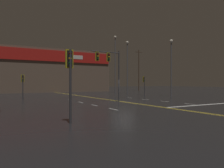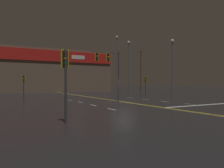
{
  "view_description": "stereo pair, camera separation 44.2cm",
  "coord_description": "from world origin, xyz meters",
  "px_view_note": "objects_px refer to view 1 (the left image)",
  "views": [
    {
      "loc": [
        -13.19,
        -20.64,
        2.1
      ],
      "look_at": [
        0.0,
        2.67,
        2.0
      ],
      "focal_mm": 35.0,
      "sensor_mm": 36.0,
      "label": 1
    },
    {
      "loc": [
        -12.8,
        -20.85,
        2.1
      ],
      "look_at": [
        0.0,
        2.67,
        2.0
      ],
      "focal_mm": 35.0,
      "sensor_mm": 36.0,
      "label": 2
    }
  ],
  "objects_px": {
    "traffic_signal_median": "(108,63)",
    "streetlight_far_left": "(127,61)",
    "traffic_signal_corner_northwest": "(23,81)",
    "traffic_signal_corner_southwest": "(70,69)",
    "streetlight_near_right": "(171,60)",
    "streetlight_median_approach": "(115,58)",
    "traffic_signal_corner_northeast": "(144,81)"
  },
  "relations": [
    {
      "from": "streetlight_median_approach",
      "to": "streetlight_far_left",
      "type": "height_order",
      "value": "streetlight_median_approach"
    },
    {
      "from": "traffic_signal_corner_northwest",
      "to": "streetlight_median_approach",
      "type": "distance_m",
      "value": 23.19
    },
    {
      "from": "traffic_signal_median",
      "to": "traffic_signal_corner_northwest",
      "type": "distance_m",
      "value": 12.38
    },
    {
      "from": "traffic_signal_corner_northeast",
      "to": "traffic_signal_corner_southwest",
      "type": "xyz_separation_m",
      "value": [
        -19.85,
        -19.22,
        0.45
      ]
    },
    {
      "from": "traffic_signal_median",
      "to": "streetlight_near_right",
      "type": "relative_size",
      "value": 0.63
    },
    {
      "from": "traffic_signal_corner_northwest",
      "to": "streetlight_median_approach",
      "type": "xyz_separation_m",
      "value": [
        20.12,
        10.26,
        5.28
      ]
    },
    {
      "from": "traffic_signal_corner_northeast",
      "to": "traffic_signal_corner_northwest",
      "type": "xyz_separation_m",
      "value": [
        -19.66,
        0.5,
        -0.05
      ]
    },
    {
      "from": "traffic_signal_corner_northeast",
      "to": "traffic_signal_corner_northwest",
      "type": "height_order",
      "value": "traffic_signal_corner_northeast"
    },
    {
      "from": "traffic_signal_corner_southwest",
      "to": "streetlight_near_right",
      "type": "bearing_deg",
      "value": 34.22
    },
    {
      "from": "traffic_signal_corner_southwest",
      "to": "streetlight_near_right",
      "type": "distance_m",
      "value": 26.95
    },
    {
      "from": "streetlight_median_approach",
      "to": "traffic_signal_corner_northwest",
      "type": "bearing_deg",
      "value": -152.97
    },
    {
      "from": "traffic_signal_median",
      "to": "traffic_signal_corner_northwest",
      "type": "relative_size",
      "value": 1.8
    },
    {
      "from": "traffic_signal_corner_southwest",
      "to": "traffic_signal_median",
      "type": "bearing_deg",
      "value": 52.42
    },
    {
      "from": "streetlight_median_approach",
      "to": "streetlight_far_left",
      "type": "relative_size",
      "value": 1.18
    },
    {
      "from": "traffic_signal_median",
      "to": "traffic_signal_corner_southwest",
      "type": "height_order",
      "value": "traffic_signal_median"
    },
    {
      "from": "traffic_signal_corner_northwest",
      "to": "traffic_signal_corner_southwest",
      "type": "height_order",
      "value": "traffic_signal_corner_southwest"
    },
    {
      "from": "streetlight_near_right",
      "to": "streetlight_median_approach",
      "type": "bearing_deg",
      "value": 97.01
    },
    {
      "from": "streetlight_median_approach",
      "to": "streetlight_far_left",
      "type": "distance_m",
      "value": 4.55
    },
    {
      "from": "traffic_signal_corner_southwest",
      "to": "streetlight_far_left",
      "type": "bearing_deg",
      "value": 51.2
    },
    {
      "from": "traffic_signal_median",
      "to": "traffic_signal_corner_southwest",
      "type": "distance_m",
      "value": 12.98
    },
    {
      "from": "traffic_signal_median",
      "to": "streetlight_near_right",
      "type": "height_order",
      "value": "streetlight_near_right"
    },
    {
      "from": "streetlight_near_right",
      "to": "traffic_signal_median",
      "type": "bearing_deg",
      "value": -161.28
    },
    {
      "from": "traffic_signal_median",
      "to": "traffic_signal_corner_northeast",
      "type": "distance_m",
      "value": 15.12
    },
    {
      "from": "traffic_signal_corner_southwest",
      "to": "streetlight_near_right",
      "type": "relative_size",
      "value": 0.42
    },
    {
      "from": "traffic_signal_corner_northeast",
      "to": "streetlight_median_approach",
      "type": "relative_size",
      "value": 0.26
    },
    {
      "from": "streetlight_median_approach",
      "to": "streetlight_far_left",
      "type": "bearing_deg",
      "value": -87.03
    },
    {
      "from": "traffic_signal_corner_northwest",
      "to": "streetlight_far_left",
      "type": "height_order",
      "value": "streetlight_far_left"
    },
    {
      "from": "traffic_signal_corner_southwest",
      "to": "streetlight_near_right",
      "type": "xyz_separation_m",
      "value": [
        22.14,
        15.06,
        3.05
      ]
    },
    {
      "from": "traffic_signal_corner_northwest",
      "to": "streetlight_far_left",
      "type": "distance_m",
      "value": 21.59
    },
    {
      "from": "traffic_signal_corner_northeast",
      "to": "traffic_signal_corner_northwest",
      "type": "relative_size",
      "value": 1.02
    },
    {
      "from": "traffic_signal_median",
      "to": "streetlight_far_left",
      "type": "bearing_deg",
      "value": 50.41
    },
    {
      "from": "traffic_signal_corner_northeast",
      "to": "streetlight_median_approach",
      "type": "distance_m",
      "value": 11.97
    }
  ]
}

